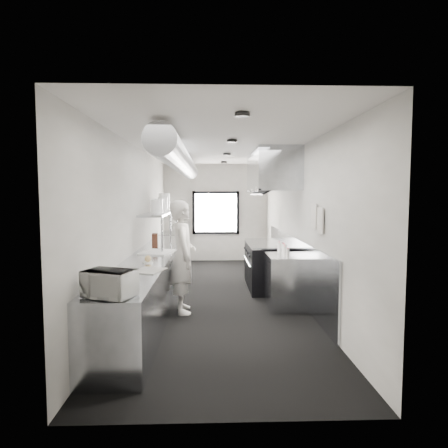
{
  "coord_description": "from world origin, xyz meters",
  "views": [
    {
      "loc": [
        -0.13,
        -7.1,
        1.93
      ],
      "look_at": [
        0.1,
        -0.2,
        1.4
      ],
      "focal_mm": 30.69,
      "sensor_mm": 36.0,
      "label": 1
    }
  ],
  "objects": [
    {
      "name": "plate_stack_c",
      "position": [
        -1.19,
        1.29,
        1.72
      ],
      "size": [
        0.22,
        0.22,
        0.3
      ],
      "primitive_type": "cylinder",
      "rotation": [
        0.0,
        0.0,
        0.02
      ],
      "color": "white",
      "rests_on": "pass_shelf"
    },
    {
      "name": "microwave",
      "position": [
        -1.16,
        -3.27,
        1.04
      ],
      "size": [
        0.54,
        0.48,
        0.27
      ],
      "primitive_type": "imported",
      "rotation": [
        0.0,
        0.0,
        -0.35
      ],
      "color": "silver",
      "rests_on": "prep_counter"
    },
    {
      "name": "exhaust_hood",
      "position": [
        1.1,
        0.7,
        2.39
      ],
      "size": [
        0.81,
        2.2,
        0.88
      ],
      "color": "#9AA2A8",
      "rests_on": "ceiling"
    },
    {
      "name": "squeeze_bottle_d",
      "position": [
        1.12,
        -0.51,
        0.98
      ],
      "size": [
        0.07,
        0.07,
        0.17
      ],
      "primitive_type": "cylinder",
      "rotation": [
        0.0,
        0.0,
        0.4
      ],
      "color": "white",
      "rests_on": "bottle_station"
    },
    {
      "name": "wall_front",
      "position": [
        0.0,
        -4.0,
        1.4
      ],
      "size": [
        3.0,
        0.02,
        2.8
      ],
      "primitive_type": "cube",
      "color": "beige",
      "rests_on": "floor"
    },
    {
      "name": "prep_counter",
      "position": [
        -1.15,
        -0.5,
        0.45
      ],
      "size": [
        0.7,
        6.0,
        0.9
      ],
      "primitive_type": "cube",
      "color": "#9AA2A8",
      "rests_on": "floor"
    },
    {
      "name": "wall_left",
      "position": [
        -1.5,
        0.0,
        1.4
      ],
      "size": [
        0.02,
        8.0,
        2.8
      ],
      "primitive_type": "cube",
      "color": "beige",
      "rests_on": "floor"
    },
    {
      "name": "deli_tub_a",
      "position": [
        -1.35,
        -2.83,
        0.95
      ],
      "size": [
        0.15,
        0.15,
        0.1
      ],
      "primitive_type": "cylinder",
      "rotation": [
        0.0,
        0.0,
        0.05
      ],
      "color": "#A8AEA1",
      "rests_on": "prep_counter"
    },
    {
      "name": "hvac_duct",
      "position": [
        -0.7,
        0.4,
        2.55
      ],
      "size": [
        0.4,
        6.4,
        0.4
      ],
      "primitive_type": "cylinder",
      "rotation": [
        1.57,
        0.0,
        0.0
      ],
      "color": "gray",
      "rests_on": "ceiling"
    },
    {
      "name": "squeeze_bottle_e",
      "position": [
        1.07,
        -0.43,
        0.99
      ],
      "size": [
        0.08,
        0.08,
        0.18
      ],
      "primitive_type": "cylinder",
      "rotation": [
        0.0,
        0.0,
        0.41
      ],
      "color": "white",
      "rests_on": "bottle_station"
    },
    {
      "name": "ceiling",
      "position": [
        0.0,
        0.0,
        2.8
      ],
      "size": [
        3.0,
        8.0,
        0.01
      ],
      "primitive_type": "cube",
      "color": "silver",
      "rests_on": "wall_back"
    },
    {
      "name": "wall_cladding",
      "position": [
        1.48,
        0.3,
        0.55
      ],
      "size": [
        0.03,
        5.5,
        1.1
      ],
      "primitive_type": "cube",
      "color": "#9AA2A8",
      "rests_on": "wall_right"
    },
    {
      "name": "newspaper",
      "position": [
        -0.97,
        -1.96,
        0.91
      ],
      "size": [
        0.47,
        0.53,
        0.01
      ],
      "primitive_type": "cube",
      "rotation": [
        0.0,
        0.0,
        -0.32
      ],
      "color": "beige",
      "rests_on": "prep_counter"
    },
    {
      "name": "plate_stack_a",
      "position": [
        -1.18,
        0.3,
        1.7
      ],
      "size": [
        0.27,
        0.27,
        0.27
      ],
      "primitive_type": "cylinder",
      "rotation": [
        0.0,
        0.0,
        -0.23
      ],
      "color": "white",
      "rests_on": "pass_shelf"
    },
    {
      "name": "far_work_table",
      "position": [
        -1.15,
        3.2,
        0.45
      ],
      "size": [
        0.7,
        1.2,
        0.9
      ],
      "primitive_type": "cube",
      "color": "#9AA2A8",
      "rests_on": "floor"
    },
    {
      "name": "wall_back",
      "position": [
        0.0,
        4.0,
        1.4
      ],
      "size": [
        3.0,
        0.02,
        2.8
      ],
      "primitive_type": "cube",
      "color": "beige",
      "rests_on": "floor"
    },
    {
      "name": "pastry",
      "position": [
        -1.09,
        -1.35,
        0.96
      ],
      "size": [
        0.1,
        0.1,
        0.1
      ],
      "primitive_type": "sphere",
      "color": "tan",
      "rests_on": "small_plate"
    },
    {
      "name": "squeeze_bottle_a",
      "position": [
        1.1,
        -1.04,
        0.98
      ],
      "size": [
        0.07,
        0.07,
        0.16
      ],
      "primitive_type": "cylinder",
      "rotation": [
        0.0,
        0.0,
        -0.36
      ],
      "color": "white",
      "rests_on": "bottle_station"
    },
    {
      "name": "cutting_board",
      "position": [
        -1.08,
        -0.35,
        0.91
      ],
      "size": [
        0.64,
        0.76,
        0.02
      ],
      "primitive_type": "cube",
      "rotation": [
        0.0,
        0.0,
        -0.25
      ],
      "color": "white",
      "rests_on": "prep_counter"
    },
    {
      "name": "notice_sheet_b",
      "position": [
        1.47,
        -1.55,
        1.55
      ],
      "size": [
        0.02,
        0.28,
        0.38
      ],
      "primitive_type": "cube",
      "color": "beige",
      "rests_on": "wall_right"
    },
    {
      "name": "squeeze_bottle_b",
      "position": [
        1.08,
        -0.86,
        0.99
      ],
      "size": [
        0.07,
        0.07,
        0.17
      ],
      "primitive_type": "cylinder",
      "rotation": [
        0.0,
        0.0,
        -0.24
      ],
      "color": "white",
      "rests_on": "bottle_station"
    },
    {
      "name": "floor",
      "position": [
        0.0,
        0.0,
        0.0
      ],
      "size": [
        3.0,
        8.0,
        0.01
      ],
      "primitive_type": "cube",
      "color": "black",
      "rests_on": "ground"
    },
    {
      "name": "deli_tub_b",
      "position": [
        -1.32,
        -2.38,
        0.95
      ],
      "size": [
        0.14,
        0.14,
        0.09
      ],
      "primitive_type": "cylinder",
      "rotation": [
        0.0,
        0.0,
        0.07
      ],
      "color": "#A8AEA1",
      "rests_on": "prep_counter"
    },
    {
      "name": "plate_stack_b",
      "position": [
        -1.18,
        0.75,
        1.71
      ],
      "size": [
        0.23,
        0.23,
        0.28
      ],
      "primitive_type": "cylinder",
      "rotation": [
        0.0,
        0.0,
        -0.1
      ],
      "color": "white",
      "rests_on": "pass_shelf"
    },
    {
      "name": "knife_block",
      "position": [
        -1.24,
        0.44,
        1.03
      ],
      "size": [
        0.13,
        0.25,
        0.26
      ],
      "primitive_type": "cube",
      "rotation": [
        0.0,
        0.0,
        0.1
      ],
      "color": "#532D1D",
      "rests_on": "prep_counter"
    },
    {
      "name": "bottle_station",
      "position": [
        1.15,
        -0.7,
        0.45
      ],
      "size": [
        0.65,
        0.8,
        0.9
      ],
      "primitive_type": "cube",
      "color": "#9AA2A8",
      "rests_on": "floor"
    },
    {
      "name": "squeeze_bottle_c",
      "position": [
        1.11,
        -0.73,
        1.0
      ],
      "size": [
        0.08,
        0.08,
        0.19
      ],
      "primitive_type": "cylinder",
      "rotation": [
        0.0,
        0.0,
        0.33
      ],
      "color": "white",
      "rests_on": "bottle_station"
    },
    {
      "name": "wall_right",
      "position": [
        1.5,
        0.0,
        1.4
      ],
      "size": [
        0.02,
        8.0,
        2.8
      ],
      "primitive_type": "cube",
      "color": "beige",
      "rests_on": "floor"
    },
    {
      "name": "notice_sheet_a",
      "position": [
        1.47,
        -1.2,
        1.6
      ],
      "size": [
        0.02,
        0.28,
        0.38
      ],
      "primitive_type": "cube",
      "color": "beige",
      "rests_on": "wall_right"
    },
    {
      "name": "small_plate",
      "position": [
        -1.09,
        -1.35,
        0.91
      ],
      "size": [
        0.2,
        0.2,
        0.01
      ],
      "primitive_type": "cylinder",
      "rotation": [
        0.0,
        0.0,
        -0.25
      ],
      "color": "white",
      "rests_on": "prep_counter"
    },
    {
      "name": "range",
      "position": [
        1.04,
        0.7,
        0.47
      ],
      "size": [
        0.88,
        1.6,
        0.94
      ],
      "color": "black",
      "rests_on": "floor"
    },
    {
      "name": "service_window",
      "position": [
        0.0,
        3.96,
        1.4
      ],
      "size": [
        1.36,
        0.05,
        1.25
      ],
      "color": "white",
      "rests_on": "wall_back"
    },
    {
      "name": "pass_shelf",
      "position": [
        -1.19,
        1.0,
        1.54
      ],
      "size": [
        0.45,
        3.0,
        0.68
      ],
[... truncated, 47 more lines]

